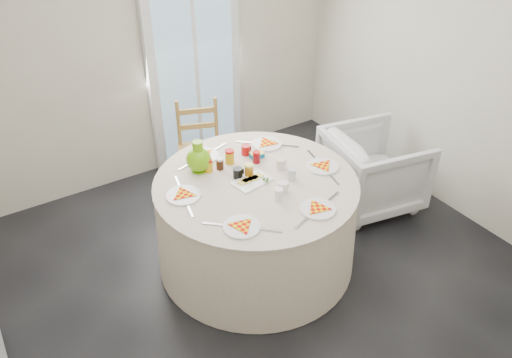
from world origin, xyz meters
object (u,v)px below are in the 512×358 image
wooden_chair (201,151)px  green_pitcher (199,160)px  armchair (373,168)px  table (256,223)px

wooden_chair → green_pitcher: green_pitcher is taller
wooden_chair → armchair: 1.63m
wooden_chair → table: bearing=-73.6°
armchair → green_pitcher: 1.73m
armchair → wooden_chair: bearing=62.1°
green_pitcher → table: bearing=-32.0°
table → green_pitcher: 0.68m
wooden_chair → green_pitcher: size_ratio=3.76×
table → armchair: size_ratio=1.96×
green_pitcher → wooden_chair: bearing=82.6°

